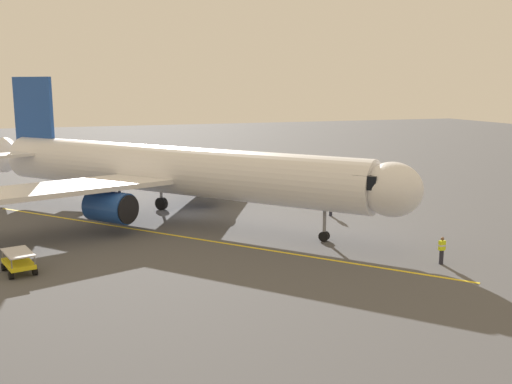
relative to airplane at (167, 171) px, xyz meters
name	(u,v)px	position (x,y,z in m)	size (l,w,h in m)	color
ground_plane	(185,215)	(-1.64, -1.14, -4.00)	(220.00, 220.00, 0.00)	#4C4C4F
apron_lead_in_line	(187,237)	(-0.19, 6.21, -4.00)	(0.24, 40.00, 0.01)	yellow
airplane	(167,171)	(0.00, 0.00, 0.00)	(32.47, 33.56, 11.50)	white
ground_crew_marshaller	(442,250)	(-13.56, 17.52, -3.12)	(0.41, 0.26, 1.71)	#23232D
ground_crew_wing_walker	(331,206)	(-13.07, 3.34, -3.12)	(0.47, 0.45, 1.71)	#23232D
baggage_cart_near_nose	(19,262)	(10.78, 10.87, -3.35)	(2.12, 2.88, 1.27)	yellow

